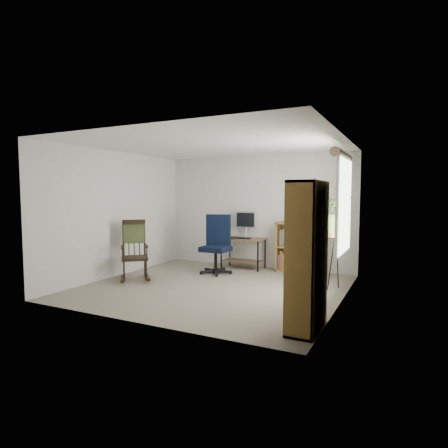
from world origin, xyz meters
The scene contains 18 objects.
floor centered at (0.00, 0.00, 0.00)m, with size 4.20×4.00×0.00m, color gray.
ceiling centered at (0.00, 0.00, 2.40)m, with size 4.20×4.00×0.00m, color white.
wall_back centered at (0.00, 2.00, 1.20)m, with size 4.20×0.00×2.40m, color silver.
wall_front centered at (0.00, -2.00, 1.20)m, with size 4.20×0.00×2.40m, color silver.
wall_left centered at (-2.10, 0.00, 1.20)m, with size 0.00×4.00×2.40m, color silver.
wall_right centered at (2.10, 0.00, 1.20)m, with size 0.00×4.00×2.40m, color silver.
window centered at (2.06, 0.30, 1.40)m, with size 0.12×1.20×1.50m, color white, non-canonical shape.
desk centered at (-0.19, 1.70, 0.33)m, with size 0.91×0.50×0.65m, color brown, non-canonical shape.
monitor centered at (-0.19, 1.84, 0.93)m, with size 0.46×0.16×0.56m, color #B6B6BB, non-canonical shape.
keyboard centered at (-0.19, 1.58, 0.67)m, with size 0.40×0.15×0.03m, color black.
office_chair centered at (-0.47, 0.97, 0.60)m, with size 0.65×0.65×1.19m, color black, non-canonical shape.
rocking_chair centered at (-1.54, -0.19, 0.56)m, with size 0.58×0.97×1.12m, color black, non-canonical shape.
low_bookshelf centered at (1.00, 1.82, 0.50)m, with size 0.96×0.32×1.01m, color olive, non-canonical shape.
tall_bookshelf centered at (1.92, -1.30, 0.87)m, with size 0.32×0.76×1.73m, color olive, non-canonical shape.
plant_stand centered at (1.80, 0.81, 0.50)m, with size 0.28×0.28×1.01m, color black, non-canonical shape.
spider_plant centered at (1.80, 0.81, 1.67)m, with size 1.69×1.88×1.46m, color #3C6B25.
potted_plant_small centered at (1.28, 1.83, 1.06)m, with size 0.13×0.24×0.11m, color #3C6B25.
framed_picture centered at (1.00, 1.97, 1.54)m, with size 0.32×0.04×0.32m, color black, non-canonical shape.
Camera 1 is at (2.96, -5.54, 1.58)m, focal length 30.00 mm.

